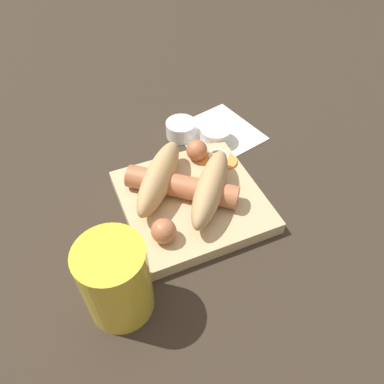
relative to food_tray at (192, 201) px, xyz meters
The scene contains 9 objects.
ground_plane 0.01m from the food_tray, ahead, with size 3.00×3.00×0.00m, color #33281E.
food_tray is the anchor object (origin of this frame).
bread_roll 0.04m from the food_tray, 137.57° to the left, with size 0.19×0.19×0.05m.
sausage 0.03m from the food_tray, 140.78° to the left, with size 0.15×0.16×0.03m.
pickled_veggies 0.09m from the food_tray, 39.77° to the left, with size 0.07×0.07×0.00m.
napkin 0.18m from the food_tray, 51.72° to the left, with size 0.16×0.16×0.00m.
condiment_cup_near 0.16m from the food_tray, 51.65° to the left, with size 0.05×0.05×0.03m.
condiment_cup_far 0.17m from the food_tray, 73.65° to the left, with size 0.05×0.05×0.03m.
drink_glass 0.19m from the food_tray, 141.42° to the right, with size 0.08×0.08×0.11m.
Camera 1 is at (-0.14, -0.34, 0.44)m, focal length 35.00 mm.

